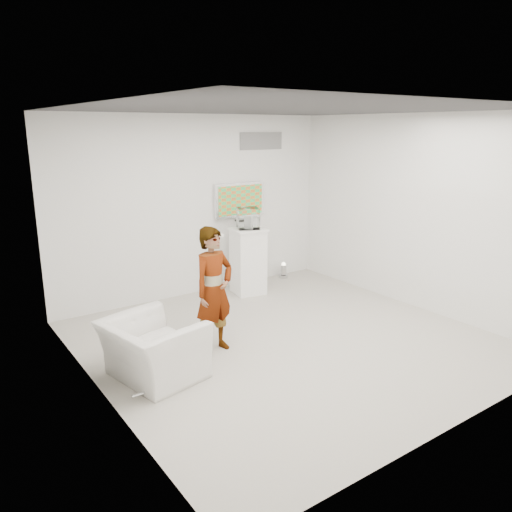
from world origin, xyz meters
The scene contains 10 objects.
room centered at (0.00, 0.00, 1.50)m, with size 5.01×5.01×3.00m.
tv centered at (0.85, 2.45, 1.55)m, with size 1.00×0.08×0.60m, color silver.
logo_decal centered at (1.35, 2.49, 2.55)m, with size 0.90×0.02×0.30m, color slate.
person centered at (-0.95, 0.29, 0.81)m, with size 0.59×0.39×1.62m, color silver.
armchair centered at (-1.89, 0.08, 0.34)m, with size 1.06×0.92×0.69m, color silver.
pedestal centered at (0.70, 1.97, 0.57)m, with size 0.55×0.55×1.13m, color white.
floor_uplight centered at (1.74, 2.30, 0.14)m, with size 0.18×0.18×0.28m, color silver.
vitrine centered at (0.70, 1.97, 1.31)m, with size 0.35×0.35×0.35m, color white.
console centered at (0.70, 1.97, 1.24)m, with size 0.05×0.16×0.22m, color white.
wii_remote centered at (-0.74, 0.49, 1.46)m, with size 0.04×0.15×0.04m, color white.
Camera 1 is at (-3.93, -4.86, 2.79)m, focal length 35.00 mm.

